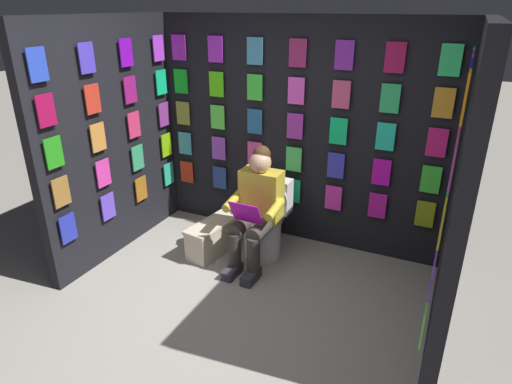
# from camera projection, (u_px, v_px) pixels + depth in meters

# --- Properties ---
(ground_plane) EXTENTS (30.00, 30.00, 0.00)m
(ground_plane) POSITION_uv_depth(u_px,v_px,m) (205.00, 341.00, 3.42)
(ground_plane) COLOR #9E998E
(display_wall_back) EXTENTS (3.18, 0.14, 2.33)m
(display_wall_back) POSITION_uv_depth(u_px,v_px,m) (297.00, 134.00, 4.56)
(display_wall_back) COLOR black
(display_wall_back) RESTS_ON ground
(display_wall_left) EXTENTS (0.14, 1.88, 2.33)m
(display_wall_left) POSITION_uv_depth(u_px,v_px,m) (460.00, 194.00, 3.12)
(display_wall_left) COLOR black
(display_wall_left) RESTS_ON ground
(display_wall_right) EXTENTS (0.14, 1.88, 2.33)m
(display_wall_right) POSITION_uv_depth(u_px,v_px,m) (112.00, 140.00, 4.36)
(display_wall_right) COLOR black
(display_wall_right) RESTS_ON ground
(toilet) EXTENTS (0.41, 0.55, 0.77)m
(toilet) POSITION_uv_depth(u_px,v_px,m) (266.00, 224.00, 4.53)
(toilet) COLOR white
(toilet) RESTS_ON ground
(person_reading) EXTENTS (0.53, 0.68, 1.19)m
(person_reading) POSITION_uv_depth(u_px,v_px,m) (256.00, 208.00, 4.24)
(person_reading) COLOR gold
(person_reading) RESTS_ON ground
(comic_longbox_near) EXTENTS (0.36, 0.69, 0.34)m
(comic_longbox_near) POSITION_uv_depth(u_px,v_px,m) (214.00, 237.00, 4.60)
(comic_longbox_near) COLOR beige
(comic_longbox_near) RESTS_ON ground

